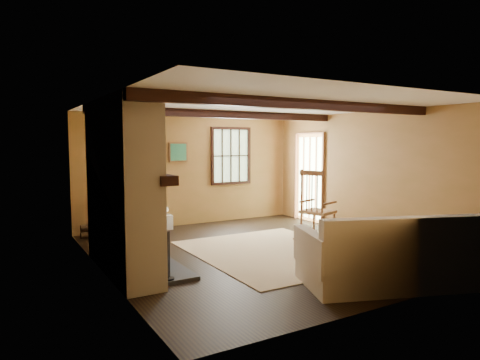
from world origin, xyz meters
TOP-DOWN VIEW (x-y plane):
  - ground at (0.00, 0.00)m, footprint 5.50×5.50m
  - room_envelope at (0.22, 0.26)m, footprint 5.02×5.52m
  - fireplace at (-2.23, -0.00)m, footprint 1.02×2.30m
  - rug at (0.20, -0.20)m, footprint 2.50×3.00m
  - rocking_chair at (1.47, 0.25)m, footprint 1.05×0.76m
  - sofa at (0.59, -2.32)m, footprint 2.53×1.76m
  - firewood_pile at (-2.04, 2.45)m, footprint 0.70×0.13m
  - laundry_basket at (-0.83, 2.55)m, footprint 0.51×0.40m
  - basket_pillow at (-0.83, 2.55)m, footprint 0.45×0.36m
  - armchair at (-1.58, 1.99)m, footprint 1.19×1.18m

SIDE VIEW (x-z plane):
  - ground at x=0.00m, z-range 0.00..0.00m
  - rug at x=0.20m, z-range 0.00..0.01m
  - firewood_pile at x=-2.04m, z-range 0.00..0.25m
  - laundry_basket at x=-0.83m, z-range 0.00..0.30m
  - sofa at x=0.59m, z-range -0.13..0.80m
  - armchair at x=-1.58m, z-range 0.00..0.80m
  - basket_pillow at x=-0.83m, z-range 0.30..0.52m
  - rocking_chair at x=1.47m, z-range -0.10..1.20m
  - fireplace at x=-2.23m, z-range -0.10..2.30m
  - room_envelope at x=0.22m, z-range 0.41..2.85m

